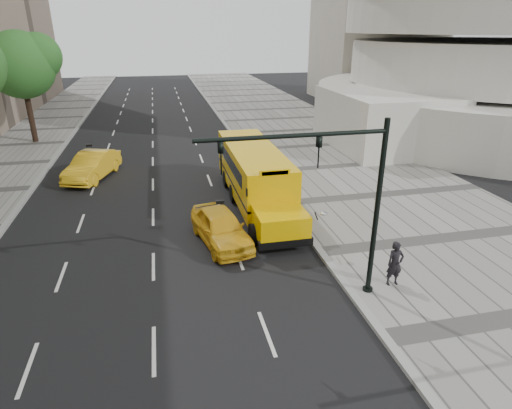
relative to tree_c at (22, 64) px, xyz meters
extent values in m
plane|color=black|center=(10.40, -17.51, -6.29)|extent=(140.00, 140.00, 0.00)
cube|color=gray|center=(22.40, -17.51, -6.21)|extent=(12.00, 140.00, 0.15)
cube|color=gray|center=(16.40, -17.51, -6.21)|extent=(0.30, 140.00, 0.15)
cube|color=gray|center=(2.40, -17.51, -6.21)|extent=(0.30, 140.00, 0.15)
cylinder|color=silver|center=(40.40, -3.51, -4.29)|extent=(32.00, 32.00, 4.00)
cylinder|color=silver|center=(40.40, -3.51, -0.19)|extent=(26.00, 26.00, 3.60)
cylinder|color=silver|center=(40.40, -3.51, 4.01)|extent=(27.60, 27.60, 3.60)
cube|color=silver|center=(27.40, -7.51, -4.09)|extent=(8.00, 10.00, 4.40)
cylinder|color=black|center=(-0.10, 0.00, -3.51)|extent=(0.44, 0.44, 5.55)
sphere|color=#225A1E|center=(-0.10, 0.00, -0.04)|extent=(5.18, 5.18, 5.18)
sphere|color=#225A1E|center=(1.20, 0.30, 0.56)|extent=(3.62, 3.62, 3.62)
sphere|color=#225A1E|center=(-1.13, -0.40, -0.44)|extent=(3.37, 3.37, 3.37)
cube|color=#E6AD00|center=(14.90, -16.39, -4.51)|extent=(2.50, 9.00, 2.45)
cube|color=#E6AD00|center=(14.90, -21.89, -5.19)|extent=(2.20, 2.00, 1.10)
cube|color=black|center=(14.90, -22.77, -5.74)|extent=(2.38, 0.25, 0.35)
cube|color=black|center=(14.90, -16.39, -5.04)|extent=(2.52, 9.00, 0.12)
cube|color=black|center=(14.90, -20.83, -4.04)|extent=(2.05, 0.10, 0.90)
cube|color=black|center=(14.90, -15.89, -4.04)|extent=(2.52, 7.50, 0.70)
cube|color=#E6AD00|center=(14.90, -20.84, -3.24)|extent=(1.40, 0.12, 0.28)
ellipsoid|color=silver|center=(16.42, -23.29, -4.39)|extent=(0.32, 0.32, 0.14)
cylinder|color=black|center=(16.18, -23.07, -4.59)|extent=(0.36, 0.47, 0.58)
cylinder|color=black|center=(13.77, -21.59, -5.79)|extent=(0.30, 1.00, 1.00)
cylinder|color=black|center=(16.03, -21.59, -5.79)|extent=(0.30, 1.00, 1.00)
cylinder|color=black|center=(13.77, -16.39, -5.79)|extent=(0.30, 1.00, 1.00)
cylinder|color=black|center=(16.03, -16.39, -5.79)|extent=(0.30, 1.00, 1.00)
cylinder|color=black|center=(13.77, -13.89, -5.79)|extent=(0.30, 1.00, 1.00)
cylinder|color=black|center=(16.03, -13.89, -5.79)|extent=(0.30, 1.00, 1.00)
imported|color=gold|center=(12.40, -21.07, -5.52)|extent=(2.65, 4.77, 1.53)
imported|color=gold|center=(5.72, -10.45, -5.45)|extent=(3.32, 5.37, 1.67)
imported|color=black|center=(18.08, -26.01, -5.28)|extent=(0.64, 0.42, 1.72)
cylinder|color=black|center=(17.00, -26.19, -3.09)|extent=(0.18, 0.18, 6.40)
cylinder|color=black|center=(17.00, -26.19, -6.16)|extent=(0.36, 0.36, 0.25)
cylinder|color=black|center=(14.00, -26.19, -0.29)|extent=(6.00, 0.14, 0.14)
imported|color=black|center=(14.80, -26.19, -0.84)|extent=(0.16, 0.20, 1.00)
imported|color=black|center=(11.80, -26.19, -0.84)|extent=(0.16, 0.20, 1.00)
camera|label=1|loc=(10.17, -38.10, 2.69)|focal=30.00mm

